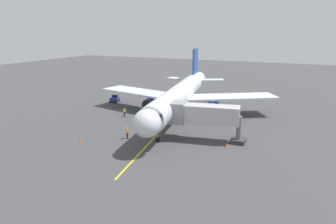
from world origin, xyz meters
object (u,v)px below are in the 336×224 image
(tug_near_nose, at_px, (115,99))
(safety_cone_nose_left, at_px, (80,140))
(ground_crew_wing_walker, at_px, (156,129))
(airplane, at_px, (180,95))
(ground_crew_loader, at_px, (124,112))
(ground_crew_marshaller, at_px, (127,133))
(safety_cone_nose_right, at_px, (226,145))
(jet_bridge, at_px, (199,114))

(tug_near_nose, height_order, safety_cone_nose_left, tug_near_nose)
(ground_crew_wing_walker, relative_size, safety_cone_nose_left, 3.11)
(airplane, distance_m, ground_crew_loader, 10.56)
(ground_crew_marshaller, distance_m, safety_cone_nose_left, 6.68)
(ground_crew_marshaller, relative_size, safety_cone_nose_right, 3.11)
(ground_crew_marshaller, relative_size, ground_crew_loader, 1.00)
(jet_bridge, height_order, safety_cone_nose_left, jet_bridge)
(safety_cone_nose_left, bearing_deg, ground_crew_marshaller, -141.71)
(tug_near_nose, bearing_deg, jet_bridge, 148.06)
(ground_crew_loader, height_order, tug_near_nose, ground_crew_loader)
(ground_crew_wing_walker, bearing_deg, safety_cone_nose_right, 176.15)
(jet_bridge, relative_size, ground_crew_wing_walker, 6.74)
(ground_crew_marshaller, relative_size, tug_near_nose, 0.67)
(jet_bridge, bearing_deg, tug_near_nose, -31.94)
(tug_near_nose, xyz_separation_m, safety_cone_nose_right, (-29.65, 17.04, -0.43))
(ground_crew_loader, bearing_deg, safety_cone_nose_right, 160.62)
(ground_crew_loader, height_order, safety_cone_nose_left, ground_crew_loader)
(safety_cone_nose_right, bearing_deg, tug_near_nose, -29.88)
(ground_crew_loader, distance_m, safety_cone_nose_right, 22.21)
(airplane, bearing_deg, tug_near_nose, -17.11)
(ground_crew_marshaller, distance_m, ground_crew_wing_walker, 4.49)
(jet_bridge, relative_size, ground_crew_loader, 6.74)
(ground_crew_loader, bearing_deg, ground_crew_wing_walker, 145.95)
(jet_bridge, distance_m, ground_crew_loader, 17.75)
(ground_crew_marshaller, bearing_deg, tug_near_nose, -51.61)
(ground_crew_wing_walker, relative_size, tug_near_nose, 0.67)
(ground_crew_wing_walker, height_order, tug_near_nose, ground_crew_wing_walker)
(airplane, distance_m, ground_crew_wing_walker, 11.23)
(ground_crew_wing_walker, distance_m, ground_crew_loader, 11.82)
(ground_crew_marshaller, distance_m, ground_crew_loader, 12.25)
(ground_crew_wing_walker, bearing_deg, airplane, -86.85)
(ground_crew_loader, bearing_deg, airplane, -155.68)
(jet_bridge, xyz_separation_m, ground_crew_marshaller, (9.51, 4.08, -2.88))
(ground_crew_marshaller, distance_m, safety_cone_nose_right, 14.27)
(jet_bridge, distance_m, safety_cone_nose_left, 17.21)
(airplane, xyz_separation_m, safety_cone_nose_left, (7.47, 18.37, -3.73))
(airplane, relative_size, jet_bridge, 3.49)
(jet_bridge, distance_m, tug_near_nose, 29.81)
(safety_cone_nose_right, bearing_deg, jet_bridge, -16.79)
(safety_cone_nose_left, relative_size, safety_cone_nose_right, 1.00)
(airplane, height_order, jet_bridge, airplane)
(tug_near_nose, bearing_deg, airplane, 162.89)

